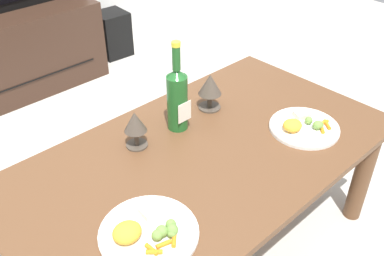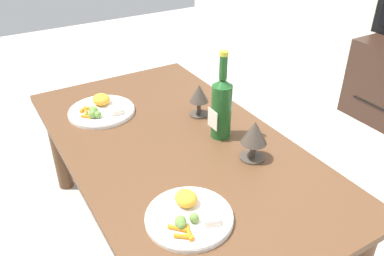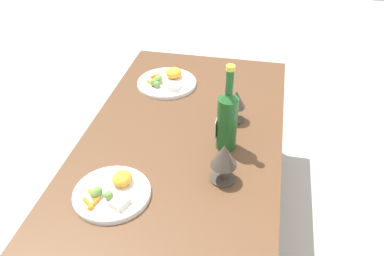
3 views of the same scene
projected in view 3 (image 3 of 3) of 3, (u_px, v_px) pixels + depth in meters
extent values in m
plane|color=#B7B2A8|center=(184.00, 221.00, 1.82)|extent=(6.40, 6.40, 0.00)
cube|color=brown|center=(183.00, 137.00, 1.54)|extent=(1.32, 0.74, 0.03)
cylinder|color=brown|center=(152.00, 100.00, 2.20)|extent=(0.07, 0.07, 0.46)
cylinder|color=brown|center=(266.00, 112.00, 2.11)|extent=(0.07, 0.07, 0.46)
cylinder|color=#1E5923|center=(227.00, 124.00, 1.42)|extent=(0.07, 0.07, 0.20)
cone|color=#1E5923|center=(229.00, 96.00, 1.35)|extent=(0.07, 0.07, 0.03)
cylinder|color=#1E5923|center=(230.00, 82.00, 1.32)|extent=(0.03, 0.03, 0.08)
cylinder|color=yellow|center=(231.00, 68.00, 1.29)|extent=(0.03, 0.03, 0.02)
cube|color=silver|center=(216.00, 127.00, 1.44)|extent=(0.06, 0.00, 0.07)
cylinder|color=#473D33|center=(235.00, 119.00, 1.61)|extent=(0.07, 0.07, 0.01)
cylinder|color=#473D33|center=(235.00, 113.00, 1.59)|extent=(0.02, 0.02, 0.06)
cone|color=#473D33|center=(236.00, 99.00, 1.56)|extent=(0.08, 0.08, 0.07)
cylinder|color=#473D33|center=(223.00, 178.00, 1.34)|extent=(0.08, 0.08, 0.01)
cylinder|color=#473D33|center=(223.00, 171.00, 1.32)|extent=(0.02, 0.02, 0.06)
cone|color=#473D33|center=(224.00, 155.00, 1.28)|extent=(0.09, 0.09, 0.08)
cylinder|color=white|center=(167.00, 83.00, 1.83)|extent=(0.27, 0.27, 0.01)
torus|color=white|center=(167.00, 82.00, 1.83)|extent=(0.26, 0.26, 0.01)
ellipsoid|color=orange|center=(174.00, 73.00, 1.85)|extent=(0.08, 0.07, 0.04)
cube|color=beige|center=(174.00, 87.00, 1.78)|extent=(0.06, 0.05, 0.02)
cylinder|color=orange|center=(157.00, 76.00, 1.86)|extent=(0.01, 0.04, 0.01)
cylinder|color=orange|center=(155.00, 76.00, 1.86)|extent=(0.04, 0.04, 0.01)
cylinder|color=orange|center=(153.00, 80.00, 1.83)|extent=(0.04, 0.02, 0.01)
cylinder|color=orange|center=(150.00, 82.00, 1.81)|extent=(0.04, 0.04, 0.01)
sphere|color=olive|center=(159.00, 78.00, 1.82)|extent=(0.03, 0.03, 0.03)
sphere|color=olive|center=(158.00, 80.00, 1.81)|extent=(0.03, 0.03, 0.03)
sphere|color=olive|center=(154.00, 82.00, 1.79)|extent=(0.03, 0.03, 0.03)
sphere|color=olive|center=(157.00, 84.00, 1.78)|extent=(0.03, 0.03, 0.03)
sphere|color=olive|center=(153.00, 82.00, 1.80)|extent=(0.02, 0.02, 0.02)
cylinder|color=white|center=(112.00, 194.00, 1.28)|extent=(0.25, 0.25, 0.01)
torus|color=white|center=(112.00, 192.00, 1.27)|extent=(0.24, 0.24, 0.01)
ellipsoid|color=orange|center=(122.00, 178.00, 1.30)|extent=(0.07, 0.06, 0.04)
cube|color=beige|center=(120.00, 202.00, 1.23)|extent=(0.07, 0.06, 0.02)
cylinder|color=orange|center=(92.00, 195.00, 1.26)|extent=(0.05, 0.04, 0.01)
cylinder|color=orange|center=(88.00, 203.00, 1.23)|extent=(0.04, 0.05, 0.01)
cylinder|color=orange|center=(94.00, 203.00, 1.23)|extent=(0.05, 0.03, 0.01)
sphere|color=olive|center=(96.00, 193.00, 1.25)|extent=(0.03, 0.03, 0.03)
sphere|color=olive|center=(97.00, 191.00, 1.26)|extent=(0.03, 0.03, 0.03)
sphere|color=olive|center=(109.00, 195.00, 1.25)|extent=(0.03, 0.03, 0.03)
sphere|color=olive|center=(95.00, 194.00, 1.25)|extent=(0.03, 0.03, 0.03)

